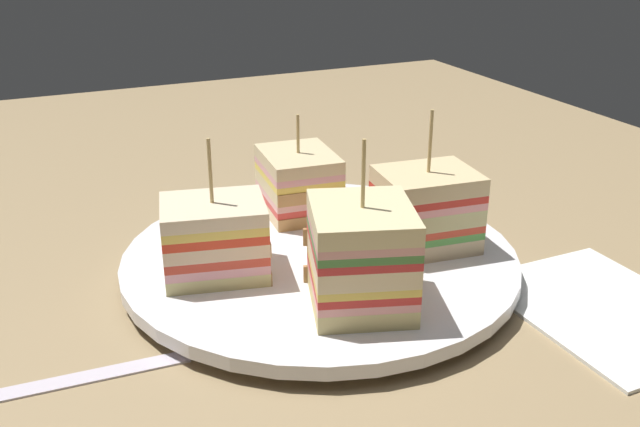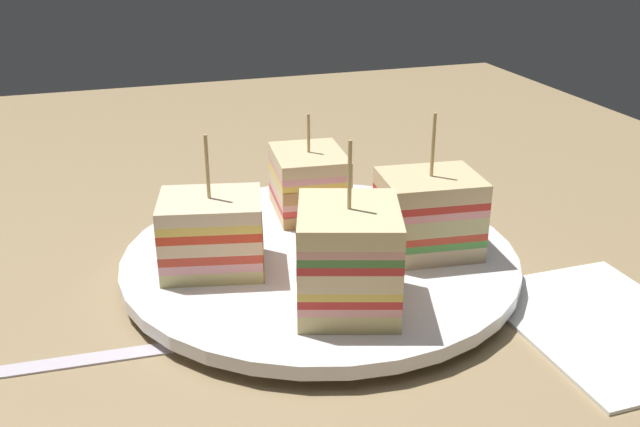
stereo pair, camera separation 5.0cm
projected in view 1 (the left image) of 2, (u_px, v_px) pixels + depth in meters
ground_plane at (320, 284)px, 52.56cm from camera, size 127.17×99.87×1.80cm
plate at (320, 261)px, 51.80cm from camera, size 27.93×27.93×1.68cm
sandwich_wedge_0 at (299, 183)px, 57.37cm from camera, size 7.21×5.98×8.05cm
sandwich_wedge_1 at (215, 239)px, 47.64cm from camera, size 6.63×7.73×9.40cm
sandwich_wedge_2 at (361, 257)px, 43.70cm from camera, size 8.26×7.76×10.63cm
sandwich_wedge_3 at (425, 210)px, 51.45cm from camera, size 6.11×7.30×10.10cm
spoon at (183, 352)px, 42.28cm from camera, size 2.79×14.41×1.00cm
napkin at (606, 308)px, 47.27cm from camera, size 14.63×11.37×0.50cm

